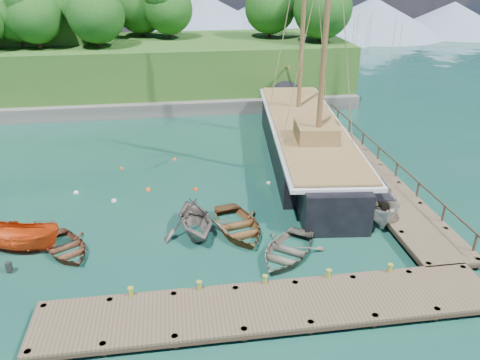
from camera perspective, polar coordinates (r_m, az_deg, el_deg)
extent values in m
plane|color=#143D32|center=(26.16, -3.45, -7.07)|extent=(160.00, 160.00, 0.00)
cube|color=#4C402E|center=(20.89, 3.83, -14.95)|extent=(20.00, 3.20, 0.12)
cube|color=#302218|center=(21.00, 3.82, -15.28)|extent=(20.00, 3.20, 0.20)
cylinder|color=#302218|center=(22.72, -22.61, -14.99)|extent=(0.28, 0.28, 1.10)
cylinder|color=#302218|center=(25.61, 25.30, -10.52)|extent=(0.28, 0.28, 1.10)
cube|color=#4C402E|center=(34.57, 14.79, 1.61)|extent=(3.20, 24.00, 0.12)
cube|color=#302218|center=(34.64, 14.76, 1.37)|extent=(3.20, 24.00, 0.20)
cylinder|color=#302218|center=(25.20, 21.80, -10.41)|extent=(0.28, 0.28, 1.10)
cylinder|color=#302218|center=(26.52, 26.77, -9.54)|extent=(0.28, 0.28, 1.10)
cylinder|color=#302218|center=(44.62, 7.60, 7.02)|extent=(0.28, 0.28, 1.10)
cylinder|color=#302218|center=(45.38, 10.79, 7.11)|extent=(0.28, 0.28, 1.10)
cylinder|color=olive|center=(22.13, -12.94, -14.79)|extent=(0.26, 0.26, 0.45)
cylinder|color=olive|center=(22.00, -4.90, -14.38)|extent=(0.26, 0.26, 0.45)
cylinder|color=olive|center=(22.29, 3.04, -13.70)|extent=(0.26, 0.26, 0.45)
cylinder|color=olive|center=(22.96, 10.59, -12.81)|extent=(0.26, 0.26, 0.45)
cylinder|color=olive|center=(24.00, 17.56, -11.80)|extent=(0.26, 0.26, 0.45)
imported|color=#51301F|center=(26.58, -20.36, -8.27)|extent=(4.35, 4.78, 0.81)
imported|color=#655C55|center=(26.61, -5.45, -6.53)|extent=(4.38, 4.84, 2.24)
imported|color=brown|center=(26.66, -0.25, -6.33)|extent=(4.46, 5.51, 1.01)
imported|color=#5F594D|center=(24.76, 5.65, -9.27)|extent=(5.25, 5.52, 0.93)
imported|color=#D74512|center=(27.66, -24.88, -7.74)|extent=(4.82, 2.84, 1.75)
imported|color=beige|center=(29.35, 16.25, -4.25)|extent=(3.02, 5.54, 2.02)
cube|color=black|center=(36.32, 7.96, 4.00)|extent=(7.03, 16.85, 3.40)
cube|color=black|center=(46.15, 5.82, 8.83)|extent=(3.45, 5.43, 3.06)
cube|color=black|center=(28.00, 11.06, -3.09)|extent=(4.15, 4.58, 3.23)
cube|color=silver|center=(35.76, 8.11, 6.44)|extent=(7.62, 21.98, 0.25)
cube|color=brown|center=(35.68, 8.14, 6.81)|extent=(7.10, 21.46, 0.12)
cube|color=brown|center=(32.22, 9.24, 5.80)|extent=(2.96, 3.27, 1.20)
cylinder|color=brown|center=(48.92, 5.41, 13.54)|extent=(0.97, 6.88, 1.69)
cylinder|color=brown|center=(29.85, 10.58, 19.40)|extent=(0.36, 0.36, 16.64)
sphere|color=silver|center=(30.89, -15.11, -2.53)|extent=(0.34, 0.34, 0.34)
sphere|color=#DE5717|center=(31.80, -11.12, -1.24)|extent=(0.36, 0.36, 0.36)
sphere|color=#F63300|center=(31.41, -5.42, -1.20)|extent=(0.30, 0.30, 0.30)
sphere|color=white|center=(32.21, 3.50, -0.41)|extent=(0.29, 0.29, 0.29)
sphere|color=orange|center=(35.45, -14.25, 1.33)|extent=(0.28, 0.28, 0.28)
sphere|color=#F95423|center=(36.26, -7.97, 2.46)|extent=(0.29, 0.29, 0.29)
sphere|color=silver|center=(32.68, -19.36, -1.53)|extent=(0.34, 0.34, 0.34)
cube|color=#474744|center=(48.35, -15.66, 8.44)|extent=(50.00, 4.00, 1.40)
cube|color=#22531C|center=(53.53, -15.29, 12.76)|extent=(50.00, 14.00, 6.00)
cylinder|color=#382616|center=(52.67, -25.05, 15.25)|extent=(0.36, 0.36, 1.40)
sphere|color=#15440F|center=(52.39, -25.56, 17.80)|extent=(5.42, 5.42, 5.42)
cylinder|color=#382616|center=(50.93, -23.29, 15.27)|extent=(0.36, 0.36, 1.40)
sphere|color=#15440F|center=(50.65, -23.75, 17.76)|extent=(5.02, 5.02, 5.02)
cylinder|color=#382616|center=(51.58, 9.80, 17.00)|extent=(0.36, 0.36, 1.40)
sphere|color=#15440F|center=(51.27, 10.02, 19.87)|extent=(6.00, 6.00, 6.00)
cylinder|color=#382616|center=(53.70, -8.55, 17.42)|extent=(0.36, 0.36, 1.40)
sphere|color=#15440F|center=(53.44, -8.72, 19.85)|extent=(5.13, 5.13, 5.13)
cylinder|color=#382616|center=(53.39, -18.12, 16.44)|extent=(0.36, 0.36, 1.40)
sphere|color=#15440F|center=(53.09, -18.51, 19.13)|extent=(5.82, 5.82, 5.82)
cylinder|color=#382616|center=(55.90, -11.75, 17.50)|extent=(0.36, 0.36, 1.40)
sphere|color=#15440F|center=(55.62, -12.01, 20.16)|extent=(6.05, 6.05, 6.05)
cylinder|color=#382616|center=(52.57, 9.66, 17.17)|extent=(0.36, 0.36, 1.40)
sphere|color=#15440F|center=(52.31, 9.84, 19.52)|extent=(4.77, 4.77, 4.77)
cylinder|color=#382616|center=(49.57, -16.81, 15.99)|extent=(0.36, 0.36, 1.40)
sphere|color=#15440F|center=(49.27, -17.18, 18.74)|extent=(5.47, 5.47, 5.47)
cylinder|color=#382616|center=(54.00, 3.64, 17.68)|extent=(0.36, 0.36, 1.40)
sphere|color=#15440F|center=(53.72, 3.72, 20.26)|extent=(5.55, 5.55, 5.55)
cylinder|color=#382616|center=(60.78, -16.93, 17.58)|extent=(0.36, 0.36, 1.40)
sphere|color=#15440F|center=(60.51, -17.27, 20.08)|extent=(6.25, 6.25, 6.25)
cylinder|color=#382616|center=(56.30, -26.01, 15.61)|extent=(0.36, 0.36, 1.40)
sphere|color=#15440F|center=(56.04, -26.50, 18.01)|extent=(5.47, 5.47, 5.47)
cylinder|color=#382616|center=(60.94, -12.68, 18.05)|extent=(0.36, 0.36, 1.40)
sphere|color=#15440F|center=(60.68, -12.92, 20.44)|extent=(5.89, 5.89, 5.89)
cylinder|color=#382616|center=(54.50, -19.87, 16.37)|extent=(0.36, 0.36, 1.40)
sphere|color=#15440F|center=(54.20, -20.30, 19.09)|extent=(6.08, 6.08, 6.08)
cone|color=#728CA5|center=(94.97, 5.28, 19.71)|extent=(36.00, 36.00, 9.00)
cone|color=#728CA5|center=(100.70, 15.84, 18.67)|extent=(28.00, 28.00, 7.00)
cone|color=#728CA5|center=(92.77, -4.34, 19.29)|extent=(32.00, 32.00, 8.00)
cone|color=#728CA5|center=(96.69, -26.61, 17.69)|extent=(40.00, 40.00, 10.00)
cone|color=#728CA5|center=(108.57, 24.47, 17.60)|extent=(24.00, 24.00, 6.00)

